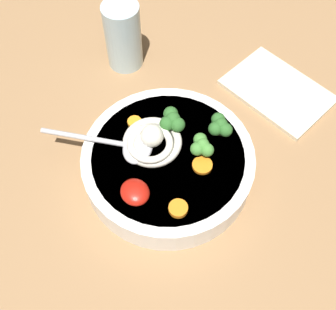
# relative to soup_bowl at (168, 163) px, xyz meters

# --- Properties ---
(table_slab) EXTENTS (1.19, 1.19, 0.04)m
(table_slab) POSITION_rel_soup_bowl_xyz_m (-0.01, -0.01, -0.05)
(table_slab) COLOR #936D47
(table_slab) RESTS_ON ground
(soup_bowl) EXTENTS (0.26, 0.26, 0.05)m
(soup_bowl) POSITION_rel_soup_bowl_xyz_m (0.00, 0.00, 0.00)
(soup_bowl) COLOR white
(soup_bowl) RESTS_ON table_slab
(noodle_pile) EXTENTS (0.10, 0.10, 0.04)m
(noodle_pile) POSITION_rel_soup_bowl_xyz_m (-0.03, -0.01, 0.04)
(noodle_pile) COLOR silver
(noodle_pile) RESTS_ON soup_bowl
(soup_spoon) EXTENTS (0.15, 0.14, 0.02)m
(soup_spoon) POSITION_rel_soup_bowl_xyz_m (-0.05, -0.04, 0.03)
(soup_spoon) COLOR #B7B7BC
(soup_spoon) RESTS_ON soup_bowl
(chili_sauce_dollop) EXTENTS (0.04, 0.04, 0.02)m
(chili_sauce_dollop) POSITION_rel_soup_bowl_xyz_m (0.02, -0.08, 0.03)
(chili_sauce_dollop) COLOR #B2190F
(chili_sauce_dollop) RESTS_ON soup_bowl
(broccoli_floret_near_spoon) EXTENTS (0.04, 0.04, 0.03)m
(broccoli_floret_near_spoon) POSITION_rel_soup_bowl_xyz_m (-0.03, 0.03, 0.05)
(broccoli_floret_near_spoon) COLOR #7A9E60
(broccoli_floret_near_spoon) RESTS_ON soup_bowl
(broccoli_floret_far) EXTENTS (0.04, 0.03, 0.03)m
(broccoli_floret_far) POSITION_rel_soup_bowl_xyz_m (0.03, 0.04, 0.04)
(broccoli_floret_far) COLOR #7A9E60
(broccoli_floret_far) RESTS_ON soup_bowl
(broccoli_floret_center) EXTENTS (0.04, 0.04, 0.03)m
(broccoli_floret_center) POSITION_rel_soup_bowl_xyz_m (0.02, 0.08, 0.04)
(broccoli_floret_center) COLOR #7A9E60
(broccoli_floret_center) RESTS_ON soup_bowl
(carrot_slice_extra_a) EXTENTS (0.03, 0.03, 0.01)m
(carrot_slice_extra_a) POSITION_rel_soup_bowl_xyz_m (0.08, -0.04, 0.03)
(carrot_slice_extra_a) COLOR orange
(carrot_slice_extra_a) RESTS_ON soup_bowl
(carrot_slice_extra_b) EXTENTS (0.03, 0.03, 0.01)m
(carrot_slice_extra_b) POSITION_rel_soup_bowl_xyz_m (0.05, 0.03, 0.03)
(carrot_slice_extra_b) COLOR orange
(carrot_slice_extra_b) RESTS_ON soup_bowl
(carrot_slice_rear) EXTENTS (0.02, 0.02, 0.01)m
(carrot_slice_rear) POSITION_rel_soup_bowl_xyz_m (-0.08, -0.00, 0.03)
(carrot_slice_rear) COLOR orange
(carrot_slice_rear) RESTS_ON soup_bowl
(drinking_glass) EXTENTS (0.06, 0.06, 0.12)m
(drinking_glass) POSITION_rel_soup_bowl_xyz_m (-0.24, 0.09, 0.04)
(drinking_glass) COLOR silver
(drinking_glass) RESTS_ON table_slab
(folded_napkin) EXTENTS (0.19, 0.14, 0.01)m
(folded_napkin) POSITION_rel_soup_bowl_xyz_m (-0.01, 0.25, -0.02)
(folded_napkin) COLOR beige
(folded_napkin) RESTS_ON table_slab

